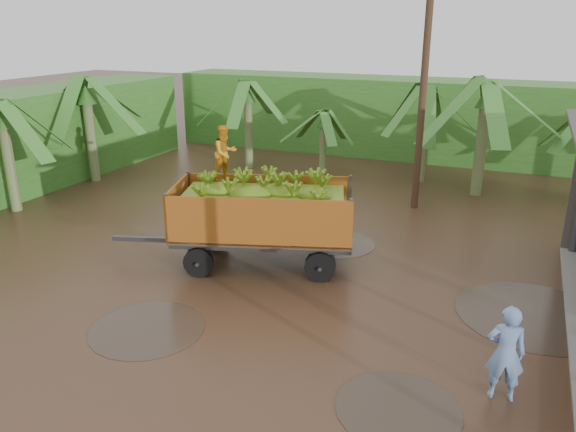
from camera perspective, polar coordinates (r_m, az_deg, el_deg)
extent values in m
plane|color=black|center=(12.81, 3.59, -9.36)|extent=(100.00, 100.00, 0.00)
cube|color=#2D661E|center=(27.58, 11.12, 9.84)|extent=(22.00, 3.00, 3.60)
cube|color=#2D661E|center=(23.36, -26.93, 6.47)|extent=(3.00, 18.00, 3.60)
cube|color=#47474C|center=(15.60, -14.23, -2.29)|extent=(1.78, 0.68, 0.12)
imported|color=orange|center=(14.79, -6.42, 6.38)|extent=(0.80, 0.87, 1.46)
imported|color=#6A8BC1|center=(10.30, 21.23, -12.85)|extent=(0.69, 0.51, 1.75)
cylinder|color=#47301E|center=(19.14, 13.56, 12.19)|extent=(0.24, 0.24, 7.91)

